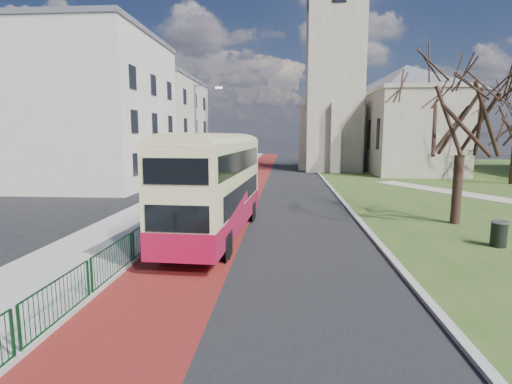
# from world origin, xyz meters

# --- Properties ---
(ground) EXTENTS (160.00, 160.00, 0.00)m
(ground) POSITION_xyz_m (0.00, 0.00, 0.00)
(ground) COLOR black
(ground) RESTS_ON ground
(road_carriageway) EXTENTS (9.00, 120.00, 0.01)m
(road_carriageway) POSITION_xyz_m (1.50, 20.00, 0.01)
(road_carriageway) COLOR black
(road_carriageway) RESTS_ON ground
(bus_lane) EXTENTS (3.40, 120.00, 0.01)m
(bus_lane) POSITION_xyz_m (-1.20, 20.00, 0.01)
(bus_lane) COLOR #591414
(bus_lane) RESTS_ON ground
(pavement_west) EXTENTS (4.00, 120.00, 0.12)m
(pavement_west) POSITION_xyz_m (-5.00, 20.00, 0.06)
(pavement_west) COLOR gray
(pavement_west) RESTS_ON ground
(kerb_west) EXTENTS (0.25, 120.00, 0.13)m
(kerb_west) POSITION_xyz_m (-3.00, 20.00, 0.07)
(kerb_west) COLOR #999993
(kerb_west) RESTS_ON ground
(kerb_east) EXTENTS (0.25, 80.00, 0.13)m
(kerb_east) POSITION_xyz_m (6.10, 22.00, 0.07)
(kerb_east) COLOR #999993
(kerb_east) RESTS_ON ground
(pedestrian_railing) EXTENTS (0.07, 24.00, 1.12)m
(pedestrian_railing) POSITION_xyz_m (-2.95, 4.00, 0.55)
(pedestrian_railing) COLOR #0C3617
(pedestrian_railing) RESTS_ON ground
(gothic_church) EXTENTS (16.38, 18.00, 40.00)m
(gothic_church) POSITION_xyz_m (12.56, 38.00, 13.13)
(gothic_church) COLOR gray
(gothic_church) RESTS_ON ground
(street_block_near) EXTENTS (10.30, 14.30, 13.00)m
(street_block_near) POSITION_xyz_m (-14.00, 22.00, 6.51)
(street_block_near) COLOR beige
(street_block_near) RESTS_ON ground
(street_block_far) EXTENTS (10.30, 16.30, 11.50)m
(street_block_far) POSITION_xyz_m (-14.00, 38.00, 5.76)
(street_block_far) COLOR #B3A997
(street_block_far) RESTS_ON ground
(streetlamp) EXTENTS (2.13, 0.18, 8.00)m
(streetlamp) POSITION_xyz_m (-4.35, 18.00, 4.59)
(streetlamp) COLOR gray
(streetlamp) RESTS_ON pavement_west
(bus) EXTENTS (2.96, 10.41, 4.30)m
(bus) POSITION_xyz_m (-0.68, 4.73, 2.46)
(bus) COLOR maroon
(bus) RESTS_ON ground
(winter_tree_near) EXTENTS (7.62, 7.62, 8.75)m
(winter_tree_near) POSITION_xyz_m (10.77, 8.08, 6.10)
(winter_tree_near) COLOR #2F1E17
(winter_tree_near) RESTS_ON grass_green
(litter_bin) EXTENTS (0.66, 0.66, 1.02)m
(litter_bin) POSITION_xyz_m (10.72, 3.88, 0.56)
(litter_bin) COLOR black
(litter_bin) RESTS_ON grass_green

